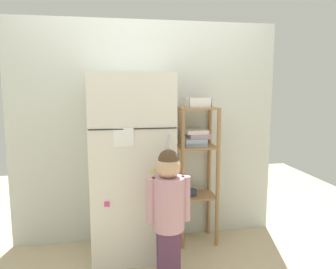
% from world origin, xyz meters
% --- Properties ---
extents(ground_plane, '(6.00, 6.00, 0.00)m').
position_xyz_m(ground_plane, '(0.00, 0.00, 0.00)').
color(ground_plane, tan).
extents(kitchen_wall_back, '(2.57, 0.03, 2.12)m').
position_xyz_m(kitchen_wall_back, '(0.00, 0.33, 1.06)').
color(kitchen_wall_back, silver).
rests_on(kitchen_wall_back, ground).
extents(refrigerator, '(0.71, 0.59, 1.62)m').
position_xyz_m(refrigerator, '(-0.17, 0.02, 0.81)').
color(refrigerator, silver).
rests_on(refrigerator, ground).
extents(child_standing, '(0.34, 0.25, 1.04)m').
position_xyz_m(child_standing, '(0.07, -0.48, 0.63)').
color(child_standing, '#55324E').
rests_on(child_standing, ground).
extents(pantry_shelf_unit, '(0.37, 0.30, 1.31)m').
position_xyz_m(pantry_shelf_unit, '(0.45, 0.14, 0.82)').
color(pantry_shelf_unit, '#9E7247').
rests_on(pantry_shelf_unit, ground).
extents(fruit_bin, '(0.21, 0.19, 0.09)m').
position_xyz_m(fruit_bin, '(0.46, 0.14, 1.35)').
color(fruit_bin, white).
rests_on(fruit_bin, pantry_shelf_unit).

